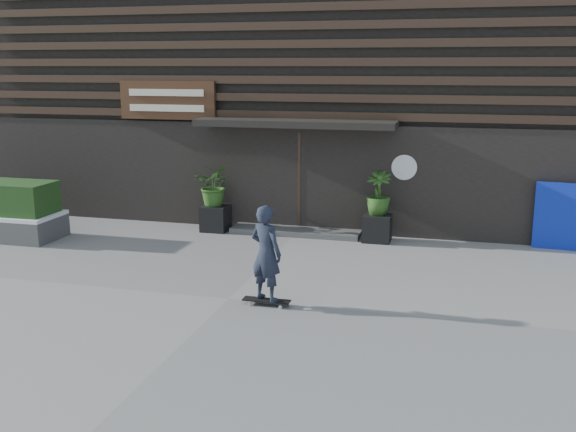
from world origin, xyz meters
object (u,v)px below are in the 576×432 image
(planter_pot_left, at_px, (216,218))
(blue_tarp, at_px, (572,217))
(skateboarder, at_px, (266,254))
(planter_pot_right, at_px, (377,228))

(planter_pot_left, bearing_deg, blue_tarp, 2.20)
(planter_pot_left, distance_m, skateboarder, 5.25)
(planter_pot_left, height_order, blue_tarp, blue_tarp)
(planter_pot_right, distance_m, blue_tarp, 4.05)
(blue_tarp, height_order, skateboarder, skateboarder)
(planter_pot_right, bearing_deg, blue_tarp, 4.27)
(planter_pot_left, distance_m, blue_tarp, 7.84)
(blue_tarp, bearing_deg, skateboarder, -131.80)
(planter_pot_right, xyz_separation_m, blue_tarp, (4.02, 0.30, 0.41))
(planter_pot_left, xyz_separation_m, skateboarder, (2.60, -4.53, 0.57))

